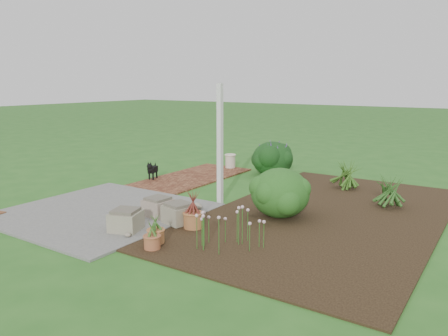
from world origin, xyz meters
The scene contains 18 objects.
ground centered at (0.00, 0.00, 0.00)m, with size 80.00×80.00×0.00m, color #2A6620.
concrete_patio centered at (-1.25, -1.75, 0.02)m, with size 3.50×3.50×0.04m, color #61615F.
brick_path centered at (-1.70, 1.75, 0.02)m, with size 1.60×3.50×0.04m, color brown.
garden_bed centered at (2.50, 0.50, 0.01)m, with size 4.00×7.00×0.03m, color black.
veranda_post centered at (0.30, 0.10, 1.25)m, with size 0.10×0.10×2.50m, color white.
stone_trough_near centered at (-0.01, -2.30, 0.20)m, with size 0.48×0.48×0.32m, color gray.
stone_trough_mid centered at (0.48, -1.49, 0.20)m, with size 0.47×0.47×0.31m, color gray.
stone_trough_far centered at (-0.12, -1.37, 0.19)m, with size 0.46×0.46×0.31m, color gray.
black_dog centered at (-2.37, 0.91, 0.30)m, with size 0.27×0.49×0.44m.
cream_ceramic_urn centered at (-1.53, 3.34, 0.23)m, with size 0.29×0.29×0.39m, color beige.
evergreen_shrub centered at (1.78, -0.07, 0.50)m, with size 1.11×1.11×0.94m, color #174213.
agapanthus_clump_back centered at (3.35, 1.70, 0.42)m, with size 0.86×0.86×0.77m, color #203F14, non-canonical shape.
agapanthus_clump_front centered at (2.14, 2.76, 0.42)m, with size 0.88×0.88×0.78m, color #184110, non-canonical shape.
pink_flower_patch centered at (1.90, -1.89, 0.33)m, with size 0.95×0.95×0.61m, color #113D0F, non-canonical shape.
terracotta_pot_bronze centered at (0.84, -1.54, 0.17)m, with size 0.34×0.34×0.27m, color #A06336.
terracotta_pot_small_left centered at (0.92, -2.65, 0.13)m, with size 0.25×0.25×0.21m, color #A15A36.
terracotta_pot_small_right centered at (0.80, -2.44, 0.14)m, with size 0.26×0.26×0.22m, color #AB6A3A.
purple_flowering_bush centered at (-0.11, 3.28, 0.48)m, with size 1.12×1.12×0.95m, color black.
Camera 1 is at (5.31, -7.29, 2.52)m, focal length 35.00 mm.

